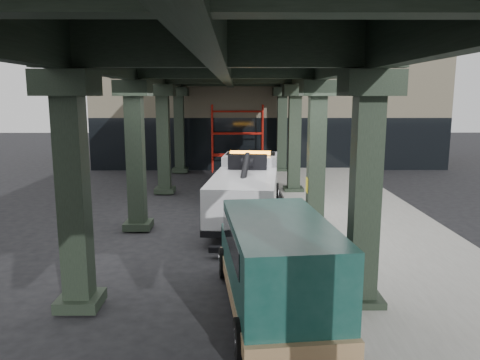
{
  "coord_description": "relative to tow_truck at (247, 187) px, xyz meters",
  "views": [
    {
      "loc": [
        -0.05,
        -13.41,
        4.5
      ],
      "look_at": [
        0.06,
        2.14,
        1.7
      ],
      "focal_mm": 35.0,
      "sensor_mm": 36.0,
      "label": 1
    }
  ],
  "objects": [
    {
      "name": "scaffolding",
      "position": [
        -0.33,
        11.19,
        0.9
      ],
      "size": [
        3.08,
        0.88,
        4.0
      ],
      "color": "#B4180E",
      "rests_on": "ground"
    },
    {
      "name": "sidewalk",
      "position": [
        4.17,
        -1.46,
        -1.13
      ],
      "size": [
        5.0,
        40.0,
        0.15
      ],
      "primitive_type": "cube",
      "color": "gray",
      "rests_on": "ground"
    },
    {
      "name": "ground",
      "position": [
        -0.33,
        -3.46,
        -1.2
      ],
      "size": [
        90.0,
        90.0,
        0.0
      ],
      "primitive_type": "plane",
      "color": "black",
      "rests_on": "ground"
    },
    {
      "name": "viaduct",
      "position": [
        -0.73,
        -1.46,
        4.26
      ],
      "size": [
        7.4,
        32.0,
        6.4
      ],
      "color": "black",
      "rests_on": "ground"
    },
    {
      "name": "lane_stripe",
      "position": [
        1.37,
        -1.46,
        -1.2
      ],
      "size": [
        0.12,
        38.0,
        0.01
      ],
      "primitive_type": "cube",
      "color": "silver",
      "rests_on": "ground"
    },
    {
      "name": "tow_truck",
      "position": [
        0.0,
        0.0,
        0.0
      ],
      "size": [
        2.83,
        7.69,
        2.47
      ],
      "rotation": [
        0.0,
        0.0,
        -0.1
      ],
      "color": "black",
      "rests_on": "ground"
    },
    {
      "name": "towed_van",
      "position": [
        0.43,
        -7.73,
        -0.08
      ],
      "size": [
        2.52,
        5.33,
        2.09
      ],
      "rotation": [
        0.0,
        0.0,
        0.11
      ],
      "color": "#0F3831",
      "rests_on": "ground"
    },
    {
      "name": "building",
      "position": [
        1.67,
        16.54,
        2.8
      ],
      "size": [
        22.0,
        10.0,
        8.0
      ],
      "primitive_type": "cube",
      "color": "#C6B793",
      "rests_on": "ground"
    }
  ]
}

